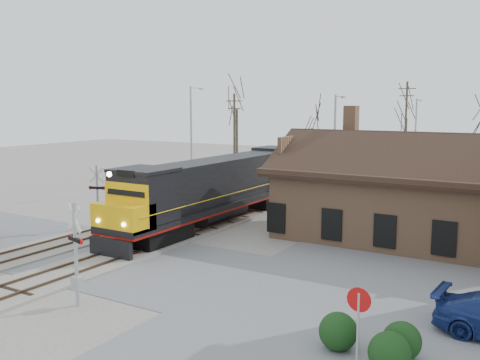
{
  "coord_description": "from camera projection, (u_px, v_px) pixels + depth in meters",
  "views": [
    {
      "loc": [
        19.76,
        -19.77,
        8.02
      ],
      "look_at": [
        2.36,
        9.0,
        3.21
      ],
      "focal_mm": 40.0,
      "sensor_mm": 36.0,
      "label": 1
    }
  ],
  "objects": [
    {
      "name": "ground",
      "position": [
        113.0,
        258.0,
        28.0
      ],
      "size": [
        140.0,
        140.0,
        0.0
      ],
      "primitive_type": "plane",
      "color": "#9E998F",
      "rests_on": "ground"
    },
    {
      "name": "tree_b",
      "position": [
        312.0,
        121.0,
        63.84
      ],
      "size": [
        3.42,
        3.42,
        8.37
      ],
      "color": "#382D23",
      "rests_on": "ground"
    },
    {
      "name": "tree_a",
      "position": [
        237.0,
        99.0,
        63.38
      ],
      "size": [
        4.93,
        4.93,
        12.08
      ],
      "color": "#382D23",
      "rests_on": "ground"
    },
    {
      "name": "streetlight_c",
      "position": [
        416.0,
        136.0,
        53.99
      ],
      "size": [
        0.25,
        2.04,
        8.55
      ],
      "color": "#A5A8AD",
      "rests_on": "ground"
    },
    {
      "name": "locomotive_trailing",
      "position": [
        329.0,
        161.0,
        53.2
      ],
      "size": [
        3.05,
        20.44,
        4.29
      ],
      "color": "black",
      "rests_on": "ground"
    },
    {
      "name": "crossbuck_far",
      "position": [
        98.0,
        199.0,
        34.27
      ],
      "size": [
        1.14,
        0.46,
        4.14
      ],
      "rotation": [
        0.0,
        0.0,
        3.47
      ],
      "color": "#A5A8AD",
      "rests_on": "ground"
    },
    {
      "name": "locomotive_lead",
      "position": [
        213.0,
        189.0,
        35.65
      ],
      "size": [
        3.05,
        20.44,
        4.54
      ],
      "color": "black",
      "rests_on": "ground"
    },
    {
      "name": "utility_pole_a",
      "position": [
        234.0,
        134.0,
        57.83
      ],
      "size": [
        2.0,
        0.24,
        9.12
      ],
      "color": "#382D23",
      "rests_on": "ground"
    },
    {
      "name": "streetlight_a",
      "position": [
        192.0,
        133.0,
        49.03
      ],
      "size": [
        0.25,
        2.04,
        9.6
      ],
      "color": "#A5A8AD",
      "rests_on": "ground"
    },
    {
      "name": "track_siding",
      "position": [
        206.0,
        203.0,
        43.01
      ],
      "size": [
        3.4,
        90.0,
        0.24
      ],
      "color": "#9E998F",
      "rests_on": "ground"
    },
    {
      "name": "hedge_b",
      "position": [
        389.0,
        353.0,
        15.95
      ],
      "size": [
        1.28,
        1.28,
        1.28
      ],
      "primitive_type": "sphere",
      "color": "black",
      "rests_on": "ground"
    },
    {
      "name": "crossbuck_near",
      "position": [
        76.0,
        258.0,
        21.13
      ],
      "size": [
        1.17,
        0.41,
        4.2
      ],
      "rotation": [
        0.0,
        0.0,
        -0.29
      ],
      "color": "#A5A8AD",
      "rests_on": "ground"
    },
    {
      "name": "road",
      "position": [
        113.0,
        258.0,
        28.0
      ],
      "size": [
        60.0,
        9.0,
        0.03
      ],
      "primitive_type": "cube",
      "color": "slate",
      "rests_on": "ground"
    },
    {
      "name": "track_main",
      "position": [
        254.0,
        209.0,
        40.7
      ],
      "size": [
        3.4,
        90.0,
        0.24
      ],
      "color": "#9E998F",
      "rests_on": "ground"
    },
    {
      "name": "utility_pole_b",
      "position": [
        405.0,
        126.0,
        60.81
      ],
      "size": [
        2.0,
        0.24,
        10.53
      ],
      "color": "#382D23",
      "rests_on": "ground"
    },
    {
      "name": "hedge_a",
      "position": [
        338.0,
        331.0,
        17.47
      ],
      "size": [
        1.27,
        1.27,
        1.27
      ],
      "primitive_type": "sphere",
      "color": "black",
      "rests_on": "ground"
    },
    {
      "name": "tree_c",
      "position": [
        407.0,
        110.0,
        65.38
      ],
      "size": [
        4.17,
        4.17,
        10.22
      ],
      "color": "#382D23",
      "rests_on": "ground"
    },
    {
      "name": "streetlight_b",
      "position": [
        335.0,
        144.0,
        41.7
      ],
      "size": [
        0.25,
        2.04,
        8.72
      ],
      "color": "#A5A8AD",
      "rests_on": "ground"
    },
    {
      "name": "hedge_c",
      "position": [
        402.0,
        341.0,
        16.82
      ],
      "size": [
        1.23,
        1.23,
        1.23
      ],
      "primitive_type": "sphere",
      "color": "black",
      "rests_on": "ground"
    },
    {
      "name": "depot",
      "position": [
        405.0,
        199.0,
        31.69
      ],
      "size": [
        15.2,
        9.31,
        7.9
      ],
      "color": "#A27354",
      "rests_on": "ground"
    },
    {
      "name": "do_not_enter_sign",
      "position": [
        358.0,
        314.0,
        16.06
      ],
      "size": [
        0.77,
        0.1,
        2.58
      ],
      "rotation": [
        0.0,
        0.0,
        -0.07
      ],
      "color": "#A5A8AD",
      "rests_on": "ground"
    }
  ]
}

